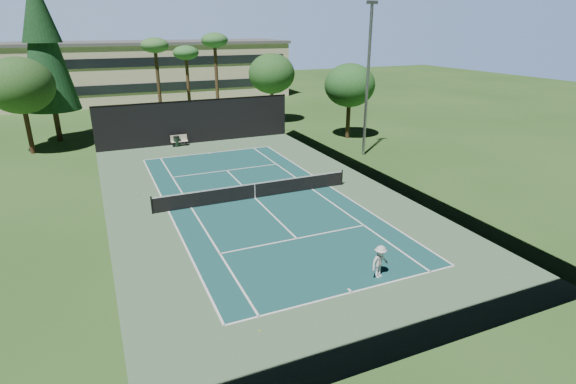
% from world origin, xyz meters
% --- Properties ---
extents(ground, '(160.00, 160.00, 0.00)m').
position_xyz_m(ground, '(0.00, 0.00, 0.00)').
color(ground, '#2B531F').
rests_on(ground, ground).
extents(apron_slab, '(18.00, 32.00, 0.01)m').
position_xyz_m(apron_slab, '(0.00, 0.00, 0.01)').
color(apron_slab, '#4E704F').
rests_on(apron_slab, ground).
extents(court_surface, '(10.97, 23.77, 0.01)m').
position_xyz_m(court_surface, '(0.00, 0.00, 0.01)').
color(court_surface, '#174B4C').
rests_on(court_surface, ground).
extents(court_lines, '(11.07, 23.87, 0.01)m').
position_xyz_m(court_lines, '(0.00, 0.00, 0.02)').
color(court_lines, white).
rests_on(court_lines, ground).
extents(tennis_net, '(12.90, 0.10, 1.10)m').
position_xyz_m(tennis_net, '(0.00, 0.00, 0.56)').
color(tennis_net, black).
rests_on(tennis_net, ground).
extents(fence, '(18.04, 32.05, 4.03)m').
position_xyz_m(fence, '(0.00, 0.06, 2.01)').
color(fence, black).
rests_on(fence, ground).
extents(player, '(1.10, 0.81, 1.52)m').
position_xyz_m(player, '(1.75, -11.28, 0.76)').
color(player, silver).
rests_on(player, ground).
extents(tennis_ball_a, '(0.07, 0.07, 0.07)m').
position_xyz_m(tennis_ball_a, '(-4.39, -12.73, 0.04)').
color(tennis_ball_a, yellow).
rests_on(tennis_ball_a, ground).
extents(tennis_ball_b, '(0.06, 0.06, 0.06)m').
position_xyz_m(tennis_ball_b, '(-3.98, 1.10, 0.03)').
color(tennis_ball_b, '#D4EF36').
rests_on(tennis_ball_b, ground).
extents(tennis_ball_c, '(0.07, 0.07, 0.07)m').
position_xyz_m(tennis_ball_c, '(1.69, 1.61, 0.03)').
color(tennis_ball_c, '#CAE032').
rests_on(tennis_ball_c, ground).
extents(tennis_ball_d, '(0.07, 0.07, 0.07)m').
position_xyz_m(tennis_ball_d, '(-6.89, 4.00, 0.03)').
color(tennis_ball_d, '#D9E634').
rests_on(tennis_ball_d, ground).
extents(park_bench, '(1.50, 0.45, 1.02)m').
position_xyz_m(park_bench, '(-1.85, 15.43, 0.55)').
color(park_bench, beige).
rests_on(park_bench, ground).
extents(trash_bin, '(0.56, 0.56, 0.95)m').
position_xyz_m(trash_bin, '(-2.10, 15.34, 0.48)').
color(trash_bin, black).
rests_on(trash_bin, ground).
extents(pine_tree, '(4.80, 4.80, 15.00)m').
position_xyz_m(pine_tree, '(-12.00, 22.00, 9.55)').
color(pine_tree, '#4C3520').
rests_on(pine_tree, ground).
extents(palm_a, '(2.80, 2.80, 9.32)m').
position_xyz_m(palm_a, '(-2.00, 24.00, 8.19)').
color(palm_a, '#44321D').
rests_on(palm_a, ground).
extents(palm_b, '(2.80, 2.80, 8.42)m').
position_xyz_m(palm_b, '(1.50, 26.00, 7.36)').
color(palm_b, '#4C3620').
rests_on(palm_b, ground).
extents(palm_c, '(2.80, 2.80, 9.77)m').
position_xyz_m(palm_c, '(4.00, 23.00, 8.60)').
color(palm_c, '#4E3721').
rests_on(palm_c, ground).
extents(decid_tree_a, '(5.12, 5.12, 7.62)m').
position_xyz_m(decid_tree_a, '(10.00, 22.00, 5.42)').
color(decid_tree_a, '#47341E').
rests_on(decid_tree_a, ground).
extents(decid_tree_b, '(4.80, 4.80, 7.14)m').
position_xyz_m(decid_tree_b, '(14.00, 12.00, 5.08)').
color(decid_tree_b, '#412F1C').
rests_on(decid_tree_b, ground).
extents(decid_tree_c, '(5.44, 5.44, 8.09)m').
position_xyz_m(decid_tree_c, '(-14.00, 18.00, 5.76)').
color(decid_tree_c, '#492D1F').
rests_on(decid_tree_c, ground).
extents(campus_building, '(40.50, 12.50, 8.30)m').
position_xyz_m(campus_building, '(0.00, 45.98, 4.21)').
color(campus_building, beige).
rests_on(campus_building, ground).
extents(light_pole, '(0.90, 0.25, 12.22)m').
position_xyz_m(light_pole, '(12.00, 6.00, 6.46)').
color(light_pole, gray).
rests_on(light_pole, ground).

